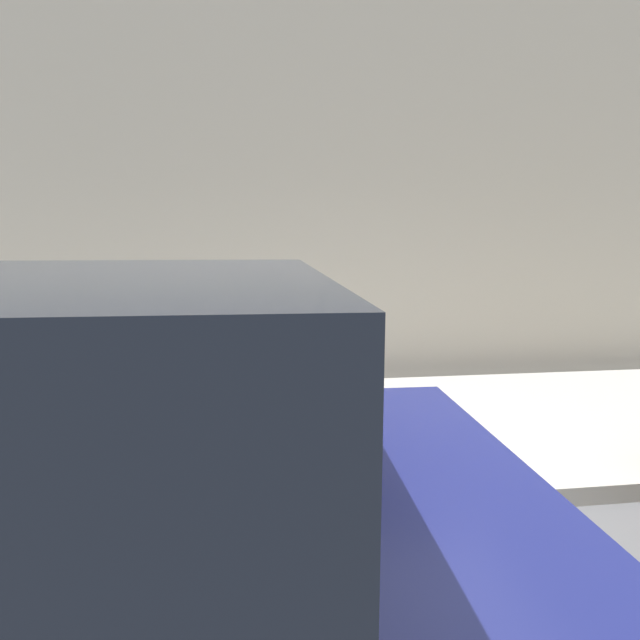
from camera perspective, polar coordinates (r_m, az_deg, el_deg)
name	(u,v)px	position (r m, az deg, el deg)	size (l,w,h in m)	color
ground_plane	(345,619)	(2.76, 2.93, -30.95)	(60.00, 60.00, 0.00)	slate
sidewalk	(303,431)	(4.62, -1.99, -12.62)	(24.00, 2.80, 0.13)	#BCB7AD
building_facade	(286,184)	(6.35, -3.86, 15.27)	(24.00, 0.30, 4.93)	beige
parking_meter	(320,336)	(3.35, 0.00, -1.83)	(0.22, 0.13, 1.37)	#2D2D30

